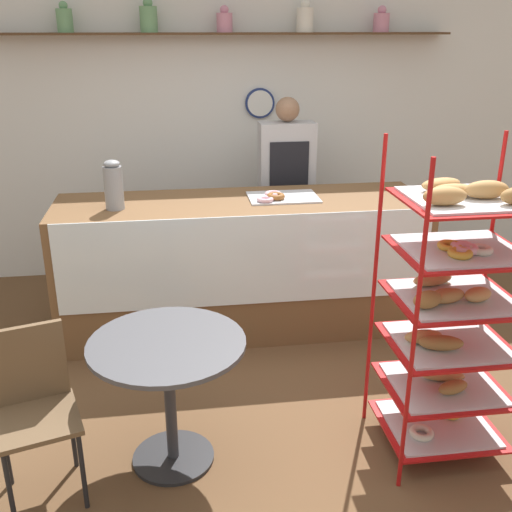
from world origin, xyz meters
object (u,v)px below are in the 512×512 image
Objects in this scene: person_worker at (286,190)px; cafe_chair at (33,397)px; cafe_table at (168,371)px; coffee_carafe at (113,185)px; pastry_rack at (452,307)px; donut_tray_counter at (279,197)px.

person_worker is 1.93× the size of cafe_chair.
cafe_table is at bearing -115.29° from person_worker.
coffee_carafe is at bearing 61.68° from cafe_chair.
coffee_carafe reaches higher than cafe_chair.
pastry_rack is 4.95× the size of coffee_carafe.
cafe_chair is 2.52× the size of coffee_carafe.
pastry_rack is 2.12× the size of cafe_table.
donut_tray_counter is at bearing 30.78° from cafe_chair.
donut_tray_counter is (-0.18, -0.63, 0.12)m from person_worker.
pastry_rack reaches higher than coffee_carafe.
coffee_carafe reaches higher than donut_tray_counter.
coffee_carafe is (-0.33, 1.40, 0.63)m from cafe_table.
cafe_chair is at bearing -179.59° from pastry_rack.
coffee_carafe is at bearing -151.58° from person_worker.
pastry_rack is at bearing -3.52° from cafe_table.
pastry_rack reaches higher than cafe_chair.
pastry_rack is 1.71m from donut_tray_counter.
pastry_rack is at bearing -78.85° from person_worker.
cafe_table is at bearing -118.95° from donut_tray_counter.
person_worker is at bearing 36.93° from cafe_chair.
donut_tray_counter is at bearing 111.21° from pastry_rack.
cafe_chair is at bearing -170.88° from cafe_table.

